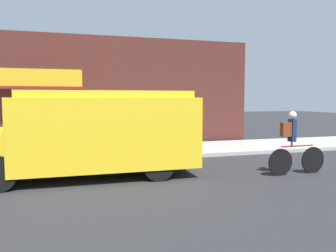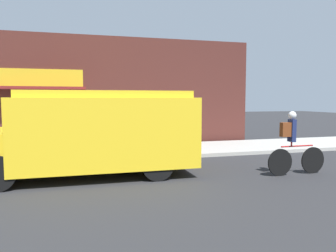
% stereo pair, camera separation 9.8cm
% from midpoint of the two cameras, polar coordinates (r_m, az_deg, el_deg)
% --- Properties ---
extents(ground_plane, '(70.00, 70.00, 0.00)m').
position_cam_midpoint_polar(ground_plane, '(10.27, -13.46, -6.35)').
color(ground_plane, '#2B2B2D').
extents(sidewalk, '(28.00, 2.95, 0.12)m').
position_cam_midpoint_polar(sidewalk, '(11.71, -13.84, -4.69)').
color(sidewalk, '#ADAAA3').
rests_on(sidewalk, ground_plane).
extents(storefront, '(13.85, 0.94, 4.43)m').
position_cam_midpoint_polar(storefront, '(13.30, -14.58, 5.76)').
color(storefront, '#4C231E').
rests_on(storefront, ground_plane).
extents(school_bus, '(5.63, 2.72, 2.15)m').
position_cam_midpoint_polar(school_bus, '(8.51, -13.29, -1.00)').
color(school_bus, yellow).
rests_on(school_bus, ground_plane).
extents(cyclist, '(1.70, 0.20, 1.64)m').
position_cam_midpoint_polar(cyclist, '(8.99, 20.75, -3.09)').
color(cyclist, black).
rests_on(cyclist, ground_plane).
extents(trash_bin, '(0.55, 0.55, 0.82)m').
position_cam_midpoint_polar(trash_bin, '(12.67, -14.83, -1.85)').
color(trash_bin, '#2D5138').
rests_on(trash_bin, sidewalk).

